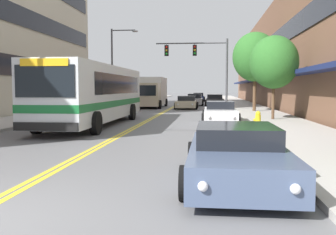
{
  "coord_description": "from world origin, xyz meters",
  "views": [
    {
      "loc": [
        3.67,
        -4.98,
        1.96
      ],
      "look_at": [
        0.37,
        25.45,
        -0.43
      ],
      "focal_mm": 40.0,
      "sensor_mm": 36.0,
      "label": 1
    }
  ],
  "objects_px": {
    "car_champagne_moving_third": "(187,103)",
    "street_tree_right_mid": "(274,62)",
    "car_dark_grey_parked_right_mid": "(215,100)",
    "car_red_parked_left_near": "(115,104)",
    "car_slate_blue_parked_right_foreground": "(237,155)",
    "car_navy_moving_lead": "(198,97)",
    "traffic_signal_mast": "(202,60)",
    "fire_hydrant": "(258,119)",
    "car_black_parked_left_far": "(131,102)",
    "car_white_parked_right_far": "(220,113)",
    "car_silver_moving_second": "(195,100)",
    "street_tree_right_far": "(255,57)",
    "box_truck": "(152,92)",
    "street_lamp_left_far": "(116,61)",
    "city_bus": "(95,92)"
  },
  "relations": [
    {
      "from": "car_red_parked_left_near",
      "to": "car_slate_blue_parked_right_foreground",
      "type": "relative_size",
      "value": 0.99
    },
    {
      "from": "car_navy_moving_lead",
      "to": "fire_hydrant",
      "type": "distance_m",
      "value": 39.76
    },
    {
      "from": "car_navy_moving_lead",
      "to": "street_tree_right_mid",
      "type": "bearing_deg",
      "value": -81.22
    },
    {
      "from": "street_tree_right_mid",
      "to": "traffic_signal_mast",
      "type": "bearing_deg",
      "value": 114.37
    },
    {
      "from": "car_white_parked_right_far",
      "to": "car_navy_moving_lead",
      "type": "bearing_deg",
      "value": 93.39
    },
    {
      "from": "car_red_parked_left_near",
      "to": "car_white_parked_right_far",
      "type": "xyz_separation_m",
      "value": [
        8.75,
        -10.97,
        0.03
      ]
    },
    {
      "from": "car_red_parked_left_near",
      "to": "car_dark_grey_parked_right_mid",
      "type": "relative_size",
      "value": 1.02
    },
    {
      "from": "car_red_parked_left_near",
      "to": "car_dark_grey_parked_right_mid",
      "type": "bearing_deg",
      "value": 51.0
    },
    {
      "from": "car_black_parked_left_far",
      "to": "car_navy_moving_lead",
      "type": "height_order",
      "value": "car_navy_moving_lead"
    },
    {
      "from": "car_navy_moving_lead",
      "to": "traffic_signal_mast",
      "type": "bearing_deg",
      "value": -87.88
    },
    {
      "from": "car_slate_blue_parked_right_foreground",
      "to": "street_tree_right_mid",
      "type": "xyz_separation_m",
      "value": [
        3.21,
        14.76,
        2.92
      ]
    },
    {
      "from": "fire_hydrant",
      "to": "car_slate_blue_parked_right_foreground",
      "type": "bearing_deg",
      "value": -99.88
    },
    {
      "from": "car_white_parked_right_far",
      "to": "street_lamp_left_far",
      "type": "relative_size",
      "value": 0.64
    },
    {
      "from": "car_dark_grey_parked_right_mid",
      "to": "car_silver_moving_second",
      "type": "bearing_deg",
      "value": 171.08
    },
    {
      "from": "box_truck",
      "to": "car_navy_moving_lead",
      "type": "bearing_deg",
      "value": 77.21
    },
    {
      "from": "traffic_signal_mast",
      "to": "fire_hydrant",
      "type": "height_order",
      "value": "traffic_signal_mast"
    },
    {
      "from": "box_truck",
      "to": "street_tree_right_mid",
      "type": "height_order",
      "value": "street_tree_right_mid"
    },
    {
      "from": "city_bus",
      "to": "fire_hydrant",
      "type": "distance_m",
      "value": 8.65
    },
    {
      "from": "car_navy_moving_lead",
      "to": "car_white_parked_right_far",
      "type": "bearing_deg",
      "value": -86.61
    },
    {
      "from": "car_champagne_moving_third",
      "to": "street_tree_right_mid",
      "type": "height_order",
      "value": "street_tree_right_mid"
    },
    {
      "from": "car_dark_grey_parked_right_mid",
      "to": "street_tree_right_mid",
      "type": "distance_m",
      "value": 20.44
    },
    {
      "from": "fire_hydrant",
      "to": "car_white_parked_right_far",
      "type": "bearing_deg",
      "value": 116.78
    },
    {
      "from": "car_dark_grey_parked_right_mid",
      "to": "street_tree_right_mid",
      "type": "height_order",
      "value": "street_tree_right_mid"
    },
    {
      "from": "car_white_parked_right_far",
      "to": "car_red_parked_left_near",
      "type": "bearing_deg",
      "value": 128.56
    },
    {
      "from": "car_slate_blue_parked_right_foreground",
      "to": "fire_hydrant",
      "type": "height_order",
      "value": "car_slate_blue_parked_right_foreground"
    },
    {
      "from": "car_slate_blue_parked_right_foreground",
      "to": "street_tree_right_far",
      "type": "distance_m",
      "value": 23.42
    },
    {
      "from": "car_red_parked_left_near",
      "to": "car_silver_moving_second",
      "type": "xyz_separation_m",
      "value": [
        6.53,
        11.23,
        0.05
      ]
    },
    {
      "from": "car_navy_moving_lead",
      "to": "fire_hydrant",
      "type": "bearing_deg",
      "value": -84.52
    },
    {
      "from": "street_lamp_left_far",
      "to": "street_tree_right_mid",
      "type": "distance_m",
      "value": 17.09
    },
    {
      "from": "car_slate_blue_parked_right_foreground",
      "to": "car_red_parked_left_near",
      "type": "bearing_deg",
      "value": 110.03
    },
    {
      "from": "fire_hydrant",
      "to": "street_tree_right_far",
      "type": "bearing_deg",
      "value": 83.92
    },
    {
      "from": "car_slate_blue_parked_right_foreground",
      "to": "car_black_parked_left_far",
      "type": "bearing_deg",
      "value": 105.91
    },
    {
      "from": "car_red_parked_left_near",
      "to": "car_champagne_moving_third",
      "type": "bearing_deg",
      "value": 35.62
    },
    {
      "from": "fire_hydrant",
      "to": "box_truck",
      "type": "bearing_deg",
      "value": 111.4
    },
    {
      "from": "car_white_parked_right_far",
      "to": "box_truck",
      "type": "xyz_separation_m",
      "value": [
        -6.45,
        17.4,
        0.98
      ]
    },
    {
      "from": "traffic_signal_mast",
      "to": "car_champagne_moving_third",
      "type": "bearing_deg",
      "value": 111.88
    },
    {
      "from": "car_white_parked_right_far",
      "to": "street_tree_right_far",
      "type": "height_order",
      "value": "street_tree_right_far"
    },
    {
      "from": "street_lamp_left_far",
      "to": "fire_hydrant",
      "type": "height_order",
      "value": "street_lamp_left_far"
    },
    {
      "from": "city_bus",
      "to": "street_tree_right_far",
      "type": "xyz_separation_m",
      "value": [
        9.72,
        11.2,
        2.7
      ]
    },
    {
      "from": "car_white_parked_right_far",
      "to": "traffic_signal_mast",
      "type": "xyz_separation_m",
      "value": [
        -1.24,
        11.58,
        3.8
      ]
    },
    {
      "from": "car_red_parked_left_near",
      "to": "traffic_signal_mast",
      "type": "relative_size",
      "value": 0.77
    },
    {
      "from": "car_champagne_moving_third",
      "to": "car_black_parked_left_far",
      "type": "bearing_deg",
      "value": 159.64
    },
    {
      "from": "city_bus",
      "to": "traffic_signal_mast",
      "type": "xyz_separation_m",
      "value": [
        5.44,
        12.79,
        2.64
      ]
    },
    {
      "from": "car_dark_grey_parked_right_mid",
      "to": "street_tree_right_far",
      "type": "bearing_deg",
      "value": -75.87
    },
    {
      "from": "car_red_parked_left_near",
      "to": "car_dark_grey_parked_right_mid",
      "type": "height_order",
      "value": "car_dark_grey_parked_right_mid"
    },
    {
      "from": "car_champagne_moving_third",
      "to": "traffic_signal_mast",
      "type": "distance_m",
      "value": 5.53
    },
    {
      "from": "car_red_parked_left_near",
      "to": "car_dark_grey_parked_right_mid",
      "type": "xyz_separation_m",
      "value": [
        8.81,
        10.88,
        0.03
      ]
    },
    {
      "from": "car_navy_moving_lead",
      "to": "traffic_signal_mast",
      "type": "relative_size",
      "value": 0.68
    },
    {
      "from": "car_champagne_moving_third",
      "to": "car_white_parked_right_far",
      "type": "bearing_deg",
      "value": -79.89
    },
    {
      "from": "car_black_parked_left_far",
      "to": "car_silver_moving_second",
      "type": "xyz_separation_m",
      "value": [
        6.49,
        4.7,
        0.04
      ]
    }
  ]
}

